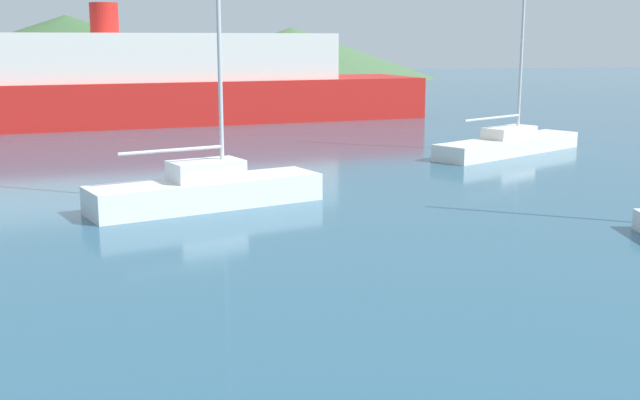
% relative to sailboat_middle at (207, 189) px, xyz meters
% --- Properties ---
extents(sailboat_middle, '(6.78, 3.91, 8.08)m').
position_rel_sailboat_middle_xyz_m(sailboat_middle, '(0.00, 0.00, 0.00)').
color(sailboat_middle, white).
rests_on(sailboat_middle, ground_plane).
extents(sailboat_outer, '(7.64, 5.55, 9.68)m').
position_rel_sailboat_middle_xyz_m(sailboat_outer, '(12.75, 8.40, -0.05)').
color(sailboat_outer, white).
rests_on(sailboat_outer, ground_plane).
extents(ferry_distant, '(36.56, 12.47, 6.55)m').
position_rel_sailboat_middle_xyz_m(ferry_distant, '(-4.15, 23.32, 1.65)').
color(ferry_distant, red).
rests_on(ferry_distant, ground_plane).
extents(hill_west, '(44.64, 44.64, 7.43)m').
position_rel_sailboat_middle_xyz_m(hill_west, '(-12.41, 78.97, 3.20)').
color(hill_west, '#3D6038').
rests_on(hill_west, ground_plane).
extents(hill_central, '(34.74, 34.74, 6.02)m').
position_rel_sailboat_middle_xyz_m(hill_central, '(14.24, 75.93, 2.49)').
color(hill_central, '#476B42').
rests_on(hill_central, ground_plane).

